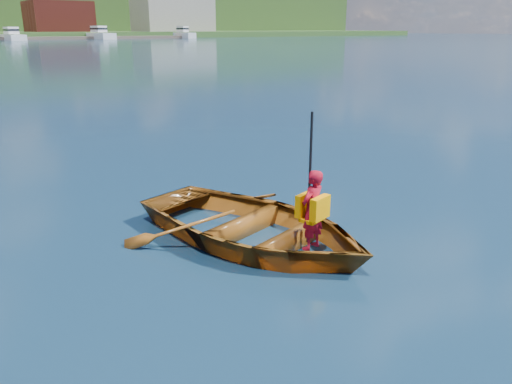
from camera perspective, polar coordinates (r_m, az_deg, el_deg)
The scene contains 3 objects.
ground at distance 6.97m, azimuth 4.26°, elevation -6.48°, with size 600.00×600.00×0.00m.
rowboat at distance 7.10m, azimuth -0.45°, elevation -3.89°, with size 3.49×4.28×0.78m.
child_paddler at distance 6.56m, azimuth 6.44°, elevation -1.98°, with size 0.45×0.41×1.80m.
Camera 1 is at (-4.19, -4.76, 2.90)m, focal length 35.00 mm.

